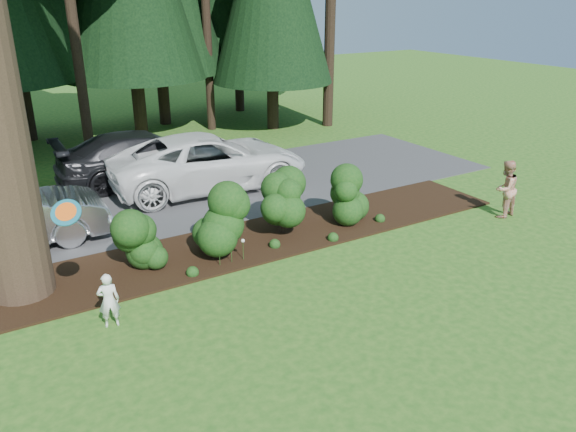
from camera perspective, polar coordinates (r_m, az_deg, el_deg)
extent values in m
plane|color=#215418|center=(11.37, 1.04, -9.18)|extent=(80.00, 80.00, 0.00)
cube|color=black|center=(13.89, -6.14, -3.14)|extent=(16.00, 2.50, 0.05)
cube|color=#38383A|center=(17.57, -12.13, 1.87)|extent=(22.00, 6.00, 0.03)
sphere|color=#133C12|center=(12.96, -14.16, -2.53)|extent=(1.08, 1.08, 1.08)
cylinder|color=black|center=(13.17, -13.96, -4.55)|extent=(0.08, 0.08, 0.30)
sphere|color=#133C12|center=(13.25, -6.61, -0.15)|extent=(1.35, 1.35, 1.35)
cylinder|color=black|center=(13.56, -6.47, -3.23)|extent=(0.08, 0.08, 0.30)
sphere|color=#133C12|center=(14.31, -0.57, 1.22)|extent=(1.26, 1.26, 1.26)
cylinder|color=black|center=(14.56, -0.56, -1.27)|extent=(0.08, 0.08, 0.30)
sphere|color=#133C12|center=(15.14, 5.69, 1.83)|extent=(1.17, 1.17, 1.17)
cylinder|color=black|center=(15.34, 5.61, -0.15)|extent=(0.08, 0.08, 0.30)
cylinder|color=#133C12|center=(12.87, -6.96, -4.17)|extent=(0.01, 0.01, 0.50)
sphere|color=white|center=(12.76, -7.01, -3.08)|extent=(0.09, 0.09, 0.09)
cylinder|color=#133C12|center=(12.98, -5.76, -3.88)|extent=(0.01, 0.01, 0.50)
sphere|color=white|center=(12.87, -5.80, -2.80)|extent=(0.09, 0.09, 0.09)
cylinder|color=#133C12|center=(13.10, -4.57, -3.60)|extent=(0.01, 0.01, 0.50)
sphere|color=white|center=(12.99, -4.61, -2.52)|extent=(0.09, 0.09, 0.09)
cylinder|color=black|center=(22.19, -21.10, 16.57)|extent=(0.50, 0.50, 8.75)
cylinder|color=black|center=(23.86, -14.55, 20.51)|extent=(0.50, 0.50, 11.20)
cylinder|color=black|center=(25.87, -8.39, 19.04)|extent=(0.50, 0.50, 9.45)
cylinder|color=black|center=(25.62, -1.56, 20.79)|extent=(0.50, 0.50, 10.85)
cylinder|color=black|center=(28.64, 0.95, 19.84)|extent=(0.50, 0.50, 9.80)
cylinder|color=black|center=(26.38, -26.75, 18.29)|extent=(0.50, 0.50, 10.50)
cylinder|color=black|center=(30.06, -4.33, 20.21)|extent=(0.50, 0.50, 10.15)
imported|color=#ADADB1|center=(15.08, -27.25, -0.10)|extent=(5.00, 1.84, 1.64)
imported|color=white|center=(17.94, -8.03, 5.52)|extent=(6.45, 3.38, 1.73)
imported|color=black|center=(19.11, -14.41, 5.88)|extent=(5.65, 2.40, 1.63)
imported|color=white|center=(11.00, -17.76, -8.16)|extent=(0.44, 0.33, 1.09)
imported|color=#BA3D18|center=(16.60, 21.20, 2.58)|extent=(0.86, 0.71, 1.62)
cylinder|color=#16657B|center=(10.34, -21.62, 0.32)|extent=(0.60, 0.43, 0.50)
cylinder|color=#F95F15|center=(10.33, -21.63, 0.40)|extent=(0.42, 0.30, 0.35)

